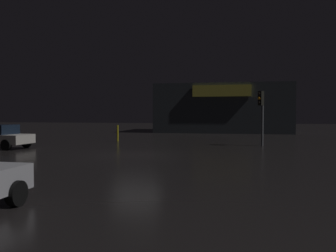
{
  "coord_description": "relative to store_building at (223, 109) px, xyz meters",
  "views": [
    {
      "loc": [
        5.25,
        -17.46,
        2.18
      ],
      "look_at": [
        0.99,
        3.59,
        1.41
      ],
      "focal_mm": 37.09,
      "sensor_mm": 36.0,
      "label": 1
    }
  ],
  "objects": [
    {
      "name": "ground_plane",
      "position": [
        -3.49,
        -24.88,
        -2.78
      ],
      "size": [
        120.0,
        120.0,
        0.0
      ],
      "primitive_type": "plane",
      "color": "black"
    },
    {
      "name": "bollard_kerb_a",
      "position": [
        -7.54,
        -16.41,
        -2.14
      ],
      "size": [
        0.14,
        0.14,
        1.27
      ],
      "primitive_type": "cylinder",
      "color": "gold",
      "rests_on": "ground"
    },
    {
      "name": "store_building",
      "position": [
        0.0,
        0.0,
        0.0
      ],
      "size": [
        15.27,
        9.42,
        5.55
      ],
      "color": "#33383D",
      "rests_on": "ground"
    },
    {
      "name": "traffic_signal_main",
      "position": [
        3.29,
        -18.3,
        -0.21
      ],
      "size": [
        0.42,
        0.42,
        3.68
      ],
      "color": "#595B60",
      "rests_on": "ground"
    }
  ]
}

